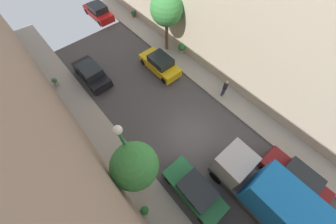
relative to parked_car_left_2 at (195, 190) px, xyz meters
The scene contains 17 objects.
ground 4.12m from the parked_car_left_2, 48.30° to the left, with size 32.00×32.00×0.00m, color #423F42.
sidewalk_left 3.86m from the parked_car_left_2, 127.20° to the left, with size 2.00×44.00×0.15m, color gray.
sidewalk_right 8.30m from the parked_car_left_2, 21.48° to the left, with size 2.00×44.00×0.15m, color gray.
parked_car_left_2 is the anchor object (origin of this frame).
parked_car_left_3 13.02m from the parked_car_left_2, 90.00° to the left, with size 1.78×4.20×1.57m.
parked_car_right_1 6.56m from the parked_car_left_2, 34.54° to the right, with size 1.78×4.20×1.57m.
parked_car_right_2 11.28m from the parked_car_left_2, 61.40° to the left, with size 1.78×4.20×1.57m.
parked_car_right_3 21.86m from the parked_car_left_2, 75.70° to the left, with size 1.78×4.20×1.57m.
delivery_truck 4.26m from the parked_car_left_2, 49.08° to the right, with size 2.26×6.60×3.38m.
pedestrian 8.47m from the parked_car_left_2, 28.05° to the left, with size 0.40×0.36×1.72m.
street_tree_1 14.44m from the parked_car_left_2, 56.46° to the left, with size 2.84×2.84×5.55m.
street_tree_2 4.56m from the parked_car_left_2, 127.94° to the left, with size 2.49×2.49×4.86m.
potted_plant_0 20.32m from the parked_car_left_2, 65.41° to the left, with size 0.52×0.52×0.76m.
potted_plant_1 13.27m from the parked_car_left_2, 50.46° to the left, with size 0.72×0.72×1.02m.
potted_plant_2 14.68m from the parked_car_left_2, 101.26° to the left, with size 0.42×0.42×0.80m.
potted_plant_3 3.25m from the parked_car_left_2, 159.20° to the left, with size 0.50×0.50×0.87m.
lamp_post 5.33m from the parked_car_left_2, 117.67° to the left, with size 0.44×0.44×6.16m.
Camera 1 is at (-5.36, -3.57, 13.36)m, focal length 20.41 mm.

